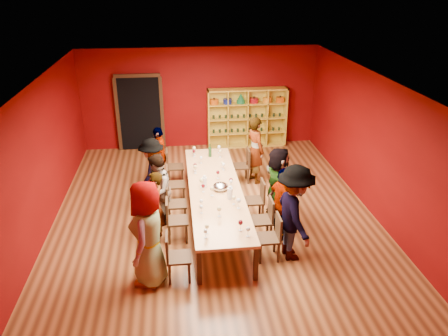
{
  "coord_description": "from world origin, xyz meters",
  "views": [
    {
      "loc": [
        -0.78,
        -8.27,
        4.94
      ],
      "look_at": [
        0.2,
        0.11,
        1.15
      ],
      "focal_mm": 35.0,
      "sensor_mm": 36.0,
      "label": 1
    }
  ],
  "objects_px": {
    "person_right_4": "(255,150)",
    "chair_person_left_2": "(173,202)",
    "person_left_2": "(157,190)",
    "wine_bottle": "(210,152)",
    "chair_person_right_4": "(244,164)",
    "chair_person_left_0": "(174,255)",
    "chair_person_right_0": "(272,235)",
    "chair_person_left_4": "(172,165)",
    "person_left_1": "(155,208)",
    "person_left_4": "(160,156)",
    "person_right_1": "(282,204)",
    "spittoon_bowl": "(220,187)",
    "chair_person_left_3": "(172,182)",
    "chair_person_right_1": "(265,217)",
    "tasting_table": "(215,190)",
    "chair_person_left_1": "(173,218)",
    "person_left_0": "(148,234)",
    "person_left_3": "(153,172)",
    "chair_person_right_2": "(258,198)",
    "person_right_0": "(294,213)",
    "shelving_unit": "(247,115)",
    "person_right_2": "(278,183)"
  },
  "relations": [
    {
      "from": "person_left_3",
      "to": "wine_bottle",
      "type": "bearing_deg",
      "value": 146.0
    },
    {
      "from": "chair_person_left_4",
      "to": "person_right_0",
      "type": "xyz_separation_m",
      "value": [
        2.21,
        -3.47,
        0.44
      ]
    },
    {
      "from": "tasting_table",
      "to": "chair_person_right_2",
      "type": "bearing_deg",
      "value": -5.31
    },
    {
      "from": "chair_person_right_1",
      "to": "chair_person_right_4",
      "type": "bearing_deg",
      "value": 90.0
    },
    {
      "from": "person_right_2",
      "to": "person_right_0",
      "type": "bearing_deg",
      "value": 166.45
    },
    {
      "from": "person_left_1",
      "to": "person_left_4",
      "type": "relative_size",
      "value": 0.99
    },
    {
      "from": "chair_person_right_1",
      "to": "spittoon_bowl",
      "type": "bearing_deg",
      "value": 135.48
    },
    {
      "from": "chair_person_left_3",
      "to": "chair_person_right_2",
      "type": "distance_m",
      "value": 2.06
    },
    {
      "from": "chair_person_left_0",
      "to": "chair_person_right_0",
      "type": "height_order",
      "value": "same"
    },
    {
      "from": "person_left_0",
      "to": "chair_person_right_2",
      "type": "distance_m",
      "value": 2.95
    },
    {
      "from": "chair_person_left_0",
      "to": "person_left_4",
      "type": "height_order",
      "value": "person_left_4"
    },
    {
      "from": "person_left_2",
      "to": "person_right_4",
      "type": "height_order",
      "value": "person_right_4"
    },
    {
      "from": "person_right_2",
      "to": "person_right_4",
      "type": "xyz_separation_m",
      "value": [
        -0.15,
        1.86,
        0.04
      ]
    },
    {
      "from": "person_right_1",
      "to": "spittoon_bowl",
      "type": "relative_size",
      "value": 4.66
    },
    {
      "from": "person_left_1",
      "to": "chair_person_right_0",
      "type": "relative_size",
      "value": 1.68
    },
    {
      "from": "tasting_table",
      "to": "chair_person_left_1",
      "type": "bearing_deg",
      "value": -141.45
    },
    {
      "from": "person_left_1",
      "to": "chair_person_left_3",
      "type": "height_order",
      "value": "person_left_1"
    },
    {
      "from": "chair_person_left_1",
      "to": "person_left_3",
      "type": "xyz_separation_m",
      "value": [
        -0.43,
        1.61,
        0.3
      ]
    },
    {
      "from": "chair_person_right_0",
      "to": "person_left_0",
      "type": "bearing_deg",
      "value": -169.66
    },
    {
      "from": "person_right_4",
      "to": "chair_person_left_2",
      "type": "bearing_deg",
      "value": 111.03
    },
    {
      "from": "spittoon_bowl",
      "to": "chair_person_left_3",
      "type": "bearing_deg",
      "value": 135.36
    },
    {
      "from": "chair_person_right_2",
      "to": "chair_person_left_3",
      "type": "bearing_deg",
      "value": 151.93
    },
    {
      "from": "chair_person_right_2",
      "to": "person_left_1",
      "type": "bearing_deg",
      "value": -163.45
    },
    {
      "from": "chair_person_left_0",
      "to": "person_right_4",
      "type": "xyz_separation_m",
      "value": [
        2.11,
        3.73,
        0.36
      ]
    },
    {
      "from": "person_left_3",
      "to": "person_right_0",
      "type": "height_order",
      "value": "person_right_0"
    },
    {
      "from": "tasting_table",
      "to": "person_right_4",
      "type": "xyz_separation_m",
      "value": [
        1.2,
        1.77,
        0.16
      ]
    },
    {
      "from": "chair_person_left_3",
      "to": "person_left_1",
      "type": "bearing_deg",
      "value": -101.74
    },
    {
      "from": "chair_person_right_4",
      "to": "person_right_4",
      "type": "distance_m",
      "value": 0.46
    },
    {
      "from": "person_left_1",
      "to": "person_right_2",
      "type": "bearing_deg",
      "value": 107.09
    },
    {
      "from": "person_left_0",
      "to": "person_left_1",
      "type": "height_order",
      "value": "person_left_0"
    },
    {
      "from": "wine_bottle",
      "to": "chair_person_left_1",
      "type": "bearing_deg",
      "value": -111.2
    },
    {
      "from": "chair_person_left_3",
      "to": "chair_person_left_2",
      "type": "bearing_deg",
      "value": -90.0
    },
    {
      "from": "chair_person_right_1",
      "to": "wine_bottle",
      "type": "relative_size",
      "value": 2.71
    },
    {
      "from": "chair_person_right_4",
      "to": "wine_bottle",
      "type": "bearing_deg",
      "value": -177.72
    },
    {
      "from": "tasting_table",
      "to": "chair_person_right_0",
      "type": "distance_m",
      "value": 1.81
    },
    {
      "from": "chair_person_left_3",
      "to": "person_right_1",
      "type": "xyz_separation_m",
      "value": [
        2.15,
        -1.79,
        0.27
      ]
    },
    {
      "from": "person_left_1",
      "to": "person_right_4",
      "type": "xyz_separation_m",
      "value": [
        2.44,
        2.5,
        0.11
      ]
    },
    {
      "from": "chair_person_left_4",
      "to": "chair_person_right_4",
      "type": "relative_size",
      "value": 1.0
    },
    {
      "from": "person_left_0",
      "to": "wine_bottle",
      "type": "xyz_separation_m",
      "value": [
        1.37,
        3.7,
        -0.07
      ]
    },
    {
      "from": "shelving_unit",
      "to": "person_left_3",
      "type": "distance_m",
      "value": 4.4
    },
    {
      "from": "chair_person_left_1",
      "to": "chair_person_right_1",
      "type": "distance_m",
      "value": 1.83
    },
    {
      "from": "chair_person_right_4",
      "to": "person_left_4",
      "type": "bearing_deg",
      "value": 176.05
    },
    {
      "from": "chair_person_left_3",
      "to": "person_right_0",
      "type": "bearing_deg",
      "value": -47.86
    },
    {
      "from": "person_left_0",
      "to": "wine_bottle",
      "type": "bearing_deg",
      "value": 172.05
    },
    {
      "from": "shelving_unit",
      "to": "person_left_3",
      "type": "relative_size",
      "value": 1.51
    },
    {
      "from": "tasting_table",
      "to": "person_left_1",
      "type": "distance_m",
      "value": 1.44
    },
    {
      "from": "chair_person_left_1",
      "to": "person_right_4",
      "type": "height_order",
      "value": "person_right_4"
    },
    {
      "from": "chair_person_left_3",
      "to": "spittoon_bowl",
      "type": "height_order",
      "value": "spittoon_bowl"
    },
    {
      "from": "person_left_2",
      "to": "wine_bottle",
      "type": "bearing_deg",
      "value": 157.82
    },
    {
      "from": "person_left_2",
      "to": "chair_person_right_1",
      "type": "xyz_separation_m",
      "value": [
        2.13,
        -0.86,
        -0.29
      ]
    }
  ]
}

